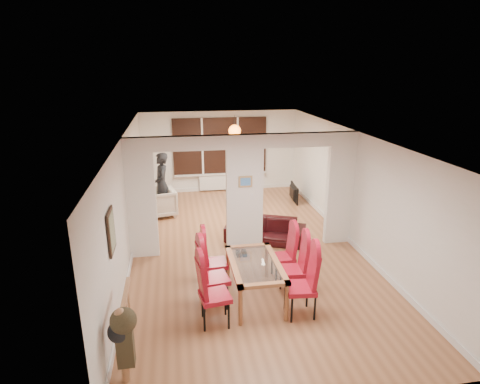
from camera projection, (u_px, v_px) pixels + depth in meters
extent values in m
cube|color=#98603D|center=(244.00, 248.00, 9.14)|extent=(5.00, 9.00, 0.01)
cube|color=white|center=(245.00, 194.00, 8.75)|extent=(5.00, 0.18, 2.60)
cube|color=black|center=(220.00, 146.00, 12.86)|extent=(3.00, 0.08, 1.80)
cube|color=white|center=(221.00, 182.00, 13.19)|extent=(1.40, 0.08, 0.50)
sphere|color=orange|center=(235.00, 131.00, 11.64)|extent=(0.36, 0.36, 0.36)
cube|color=gray|center=(111.00, 231.00, 6.01)|extent=(0.04, 0.52, 0.67)
cube|color=#4C8CD8|center=(245.00, 182.00, 8.57)|extent=(0.30, 0.03, 0.25)
imported|color=black|center=(265.00, 230.00, 9.43)|extent=(2.00, 1.37, 0.54)
imported|color=#C0B2A3|center=(160.00, 202.00, 10.99)|extent=(0.98, 1.00, 0.76)
imported|color=black|center=(162.00, 185.00, 10.88)|extent=(0.68, 0.48, 1.75)
imported|color=black|center=(291.00, 193.00, 12.21)|extent=(0.91, 0.18, 0.52)
cylinder|color=#143F19|center=(244.00, 196.00, 11.60)|extent=(0.07, 0.07, 0.26)
imported|color=black|center=(246.00, 199.00, 11.73)|extent=(0.21, 0.21, 0.05)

